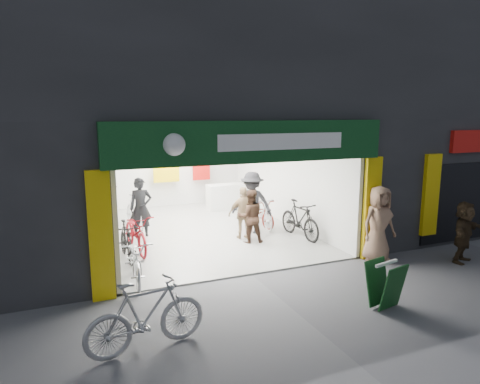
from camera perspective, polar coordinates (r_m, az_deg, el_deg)
ground at (r=9.98m, az=1.62°, el=-11.01°), size 60.00×60.00×0.00m
building at (r=14.27m, az=-3.28°, el=13.10°), size 17.00×10.27×8.00m
bike_left_front at (r=9.76m, az=-13.74°, el=-8.73°), size 0.78×1.92×0.99m
bike_left_midfront at (r=11.12m, az=-14.91°, el=-6.39°), size 0.52×1.66×0.99m
bike_left_midback at (r=11.75m, az=-13.70°, el=-5.28°), size 0.89×2.05×1.05m
bike_left_back at (r=14.19m, az=-13.84°, el=-2.56°), size 0.75×1.82×1.06m
bike_right_front at (r=12.73m, az=7.96°, el=-3.67°), size 0.68×1.92×1.13m
bike_right_mid at (r=13.97m, az=2.37°, el=-2.78°), size 0.93×1.82×0.91m
bike_right_back at (r=13.74m, az=2.91°, el=-2.70°), size 0.61×1.78×1.05m
parked_bike at (r=7.02m, az=-12.40°, el=-15.74°), size 1.99×0.82×1.16m
customer_a at (r=12.95m, az=-13.09°, el=-2.10°), size 0.68×0.46×1.80m
customer_b at (r=12.09m, az=1.38°, el=-3.31°), size 0.86×0.73×1.55m
customer_c at (r=13.00m, az=1.61°, el=-1.50°), size 1.41×1.34×1.92m
customer_d at (r=12.43m, az=0.51°, el=-2.89°), size 0.96×0.49×1.56m
pedestrian_near at (r=11.16m, az=18.00°, el=-4.06°), size 0.94×0.62×1.90m
pedestrian_far at (r=11.93m, az=27.67°, el=-4.75°), size 1.49×0.99×1.54m
sandwich_board at (r=8.69m, az=18.79°, el=-11.48°), size 0.68×0.69×0.88m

